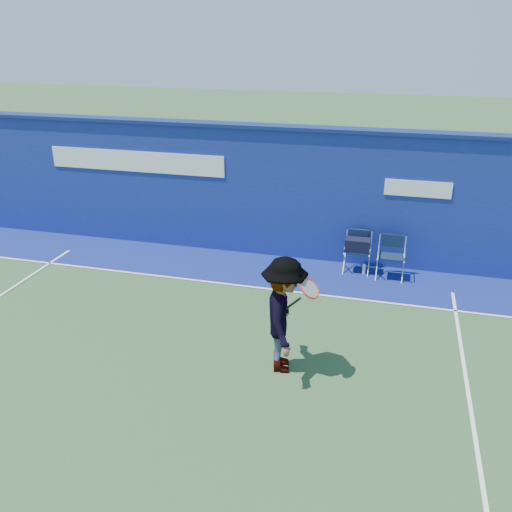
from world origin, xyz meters
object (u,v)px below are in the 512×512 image
(directors_chair_right, at_px, (390,265))
(water_bottle, at_px, (364,269))
(directors_chair_left, at_px, (357,255))
(tennis_player, at_px, (284,315))

(directors_chair_right, xyz_separation_m, water_bottle, (-0.55, 0.05, -0.17))
(directors_chair_left, distance_m, tennis_player, 4.20)
(directors_chair_right, bearing_deg, directors_chair_left, 168.11)
(directors_chair_right, distance_m, water_bottle, 0.58)
(directors_chair_left, bearing_deg, directors_chair_right, -11.89)
(water_bottle, relative_size, tennis_player, 0.12)
(directors_chair_right, bearing_deg, water_bottle, 175.26)
(water_bottle, bearing_deg, tennis_player, -104.03)
(directors_chair_left, bearing_deg, tennis_player, -101.27)
(directors_chair_left, xyz_separation_m, water_bottle, (0.18, -0.11, -0.28))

